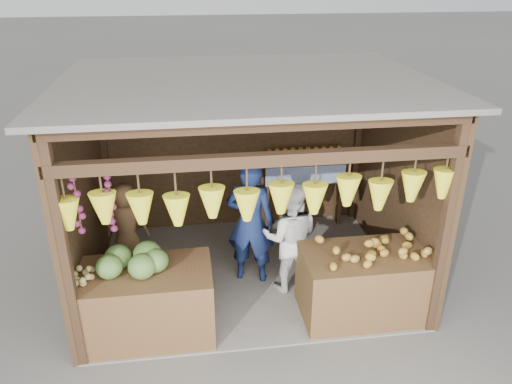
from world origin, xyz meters
TOP-DOWN VIEW (x-y plane):
  - ground at (0.00, 0.00)m, footprint 80.00×80.00m
  - stall_structure at (-0.03, -0.04)m, footprint 4.30×3.30m
  - back_shelf at (1.05, 1.28)m, footprint 1.25×0.32m
  - counter_left at (-1.26, -1.05)m, footprint 1.46×0.85m
  - counter_right at (1.27, -1.04)m, footprint 1.49×0.85m
  - stool at (-1.54, 0.05)m, footprint 0.30×0.30m
  - man_standing at (0.03, -0.13)m, footprint 0.71×0.57m
  - woman_standing at (0.50, -0.41)m, footprint 0.82×0.70m
  - vendor_seated at (-1.54, 0.05)m, footprint 0.58×0.42m
  - melon_pile at (-1.32, -1.03)m, footprint 1.00×0.50m
  - tanfruit_pile at (-1.90, -1.15)m, footprint 0.34×0.40m
  - mango_pile at (1.33, -1.05)m, footprint 1.40×0.64m

SIDE VIEW (x-z plane):
  - ground at x=0.00m, z-range 0.00..0.00m
  - stool at x=-1.54m, z-range 0.00..0.28m
  - counter_right at x=1.27m, z-range 0.00..0.82m
  - counter_left at x=-1.26m, z-range 0.00..0.83m
  - woman_standing at x=0.50m, z-range 0.00..1.49m
  - vendor_seated at x=-1.54m, z-range 0.28..1.40m
  - man_standing at x=0.03m, z-range 0.00..1.70m
  - back_shelf at x=1.05m, z-range 0.21..1.54m
  - tanfruit_pile at x=-1.90m, z-range 0.83..0.96m
  - mango_pile at x=1.33m, z-range 0.82..1.04m
  - melon_pile at x=-1.32m, z-range 0.83..1.15m
  - stall_structure at x=-0.03m, z-range 0.34..3.00m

